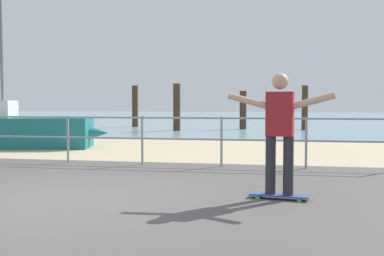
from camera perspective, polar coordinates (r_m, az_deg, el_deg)
name	(u,v)px	position (r m, az deg, el deg)	size (l,w,h in m)	color
ground_plane	(18,219)	(5.71, -20.89, -10.57)	(24.00, 10.00, 0.04)	#514C49
beach_strip	(173,149)	(13.12, -2.37, -2.67)	(24.00, 6.00, 0.04)	tan
sea_surface	(243,118)	(40.85, 6.41, 1.28)	(72.00, 50.00, 0.04)	#75939E
railing_fence	(68,132)	(10.37, -15.26, -0.44)	(13.63, 0.05, 1.05)	gray
sailboat	(19,131)	(14.26, -20.76, -0.31)	(5.07, 2.35, 5.08)	#19666B
skateboard	(279,196)	(6.41, 10.82, -8.29)	(0.82, 0.32, 0.08)	#334C8C
skateboarder	(280,126)	(6.29, 10.91, 0.22)	(1.44, 0.31, 1.65)	#26262B
groyne_post_0	(135,106)	(25.23, -7.12, 2.70)	(0.34, 0.34, 2.28)	#422D1E
groyne_post_1	(177,107)	(21.59, -1.92, 2.59)	(0.34, 0.34, 2.24)	#422D1E
groyne_post_2	(243,110)	(22.94, 6.39, 2.22)	(0.34, 0.34, 1.93)	#422D1E
groyne_post_3	(305,108)	(22.76, 13.91, 2.45)	(0.30, 0.30, 2.17)	#422D1E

